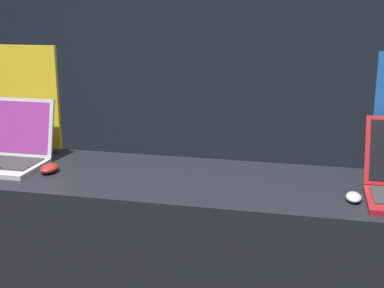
{
  "coord_description": "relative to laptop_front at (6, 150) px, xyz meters",
  "views": [
    {
      "loc": [
        0.49,
        -1.76,
        1.66
      ],
      "look_at": [
        0.0,
        0.31,
        1.1
      ],
      "focal_mm": 50.0,
      "sensor_mm": 36.0,
      "label": 1
    }
  ],
  "objects": [
    {
      "name": "promo_stand_front",
      "position": [
        0.0,
        0.22,
        0.18
      ],
      "size": [
        0.32,
        0.07,
        0.52
      ],
      "color": "black",
      "rests_on": "display_counter"
    },
    {
      "name": "wall_back",
      "position": [
        0.87,
        1.81,
        0.38
      ],
      "size": [
        8.0,
        0.05,
        2.8
      ],
      "color": "black",
      "rests_on": "ground_plane"
    },
    {
      "name": "laptop_front",
      "position": [
        0.0,
        0.0,
        0.0
      ],
      "size": [
        0.37,
        0.34,
        0.29
      ],
      "color": "#B7B7BC",
      "rests_on": "display_counter"
    },
    {
      "name": "mouse_back",
      "position": [
        1.51,
        -0.13,
        -0.05
      ],
      "size": [
        0.06,
        0.1,
        0.03
      ],
      "color": "#B2B2B7",
      "rests_on": "display_counter"
    },
    {
      "name": "mouse_front",
      "position": [
        0.25,
        -0.07,
        -0.05
      ],
      "size": [
        0.07,
        0.11,
        0.04
      ],
      "color": "maroon",
      "rests_on": "display_counter"
    },
    {
      "name": "display_counter",
      "position": [
        0.87,
        -0.01,
        -0.54
      ],
      "size": [
        2.19,
        0.62,
        0.95
      ],
      "color": "black",
      "rests_on": "ground_plane"
    }
  ]
}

